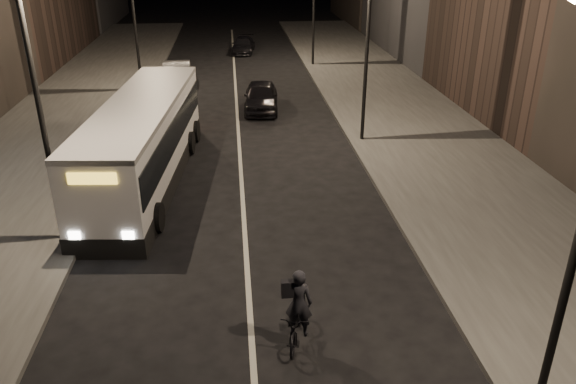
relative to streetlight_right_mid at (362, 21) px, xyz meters
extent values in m
plane|color=black|center=(-5.33, -12.00, -5.36)|extent=(180.00, 180.00, 0.00)
cube|color=#373735|center=(3.17, 2.00, -5.28)|extent=(7.00, 70.00, 0.16)
cube|color=#373735|center=(-13.83, 2.00, -5.28)|extent=(7.00, 70.00, 0.16)
cylinder|color=black|center=(0.27, 0.00, -1.20)|extent=(0.16, 0.16, 8.00)
cylinder|color=black|center=(0.27, 16.00, -1.20)|extent=(0.16, 0.16, 8.00)
cylinder|color=black|center=(-10.93, -8.00, -1.20)|extent=(0.16, 0.16, 8.00)
cylinder|color=black|center=(-10.93, 10.00, -1.20)|extent=(0.16, 0.16, 8.00)
cube|color=silver|center=(-8.93, -3.46, -3.81)|extent=(3.49, 11.77, 3.09)
cube|color=black|center=(-8.93, -3.46, -3.38)|extent=(3.53, 11.39, 1.11)
cube|color=silver|center=(-8.93, -3.46, -2.32)|extent=(3.51, 11.77, 0.17)
cube|color=gold|center=(-9.47, -9.23, -2.75)|extent=(1.36, 0.24, 0.34)
cylinder|color=black|center=(-10.51, -7.38, -4.88)|extent=(0.43, 0.99, 0.97)
cylinder|color=black|center=(-8.11, -7.61, -4.88)|extent=(0.43, 0.99, 0.97)
cylinder|color=black|center=(-9.79, 0.31, -4.88)|extent=(0.43, 0.99, 0.97)
cylinder|color=black|center=(-7.39, 0.09, -4.88)|extent=(0.43, 0.99, 0.97)
imported|color=black|center=(-4.26, -13.35, -4.89)|extent=(1.06, 1.89, 0.94)
imported|color=black|center=(-4.26, -13.55, -4.15)|extent=(0.71, 0.56, 1.72)
imported|color=black|center=(-4.02, 5.52, -4.61)|extent=(2.08, 4.50, 1.49)
imported|color=#3F3F41|center=(-8.91, 11.67, -4.59)|extent=(1.87, 4.76, 1.54)
imported|color=black|center=(-4.53, 21.47, -4.78)|extent=(2.16, 4.19, 1.16)
camera|label=1|loc=(-5.54, -23.83, 3.41)|focal=35.00mm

